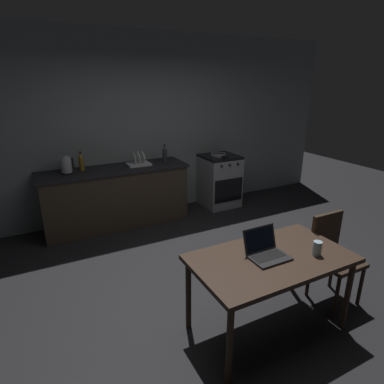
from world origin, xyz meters
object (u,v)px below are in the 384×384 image
(dish_rack, at_px, (139,162))
(drinking_glass, at_px, (317,248))
(electric_kettle, at_px, (66,165))
(laptop, at_px, (266,251))
(bottle, at_px, (165,154))
(chair, at_px, (332,252))
(frying_pan, at_px, (219,155))
(dining_table, at_px, (271,264))
(bottle_b, at_px, (81,162))
(stove_oven, at_px, (219,181))

(dish_rack, bearing_deg, drinking_glass, -79.00)
(electric_kettle, height_order, dish_rack, electric_kettle)
(laptop, bearing_deg, electric_kettle, 107.77)
(laptop, relative_size, bottle, 1.11)
(laptop, bearing_deg, chair, -2.94)
(electric_kettle, height_order, drinking_glass, electric_kettle)
(frying_pan, relative_size, dish_rack, 1.28)
(dining_table, relative_size, dish_rack, 3.97)
(dining_table, height_order, electric_kettle, electric_kettle)
(electric_kettle, xyz_separation_m, bottle_b, (0.21, 0.08, 0.01))
(stove_oven, height_order, dish_rack, dish_rack)
(bottle, height_order, bottle_b, bottle)
(chair, relative_size, dish_rack, 2.61)
(frying_pan, xyz_separation_m, bottle_b, (-2.22, 0.11, 0.10))
(stove_oven, bearing_deg, laptop, -114.73)
(frying_pan, bearing_deg, dish_rack, 178.86)
(laptop, bearing_deg, bottle_b, 103.45)
(dish_rack, bearing_deg, frying_pan, -1.14)
(laptop, height_order, bottle_b, bottle_b)
(chair, bearing_deg, drinking_glass, -133.46)
(stove_oven, bearing_deg, electric_kettle, 179.94)
(chair, height_order, electric_kettle, electric_kettle)
(dish_rack, distance_m, bottle_b, 0.82)
(laptop, relative_size, drinking_glass, 2.61)
(frying_pan, bearing_deg, bottle_b, 177.21)
(dish_rack, bearing_deg, stove_oven, -0.10)
(frying_pan, relative_size, drinking_glass, 3.55)
(stove_oven, height_order, electric_kettle, electric_kettle)
(chair, xyz_separation_m, dish_rack, (-1.07, 2.72, 0.44))
(stove_oven, height_order, bottle_b, bottle_b)
(bottle, relative_size, drinking_glass, 2.35)
(laptop, height_order, bottle, bottle)
(dining_table, height_order, frying_pan, frying_pan)
(electric_kettle, xyz_separation_m, bottle, (1.44, -0.05, 0.02))
(stove_oven, relative_size, electric_kettle, 3.63)
(electric_kettle, relative_size, bottle_b, 0.92)
(laptop, relative_size, bottle_b, 1.19)
(chair, relative_size, frying_pan, 2.04)
(drinking_glass, distance_m, bottle_b, 3.33)
(stove_oven, relative_size, bottle_b, 3.34)
(stove_oven, relative_size, drinking_glass, 7.35)
(bottle, bearing_deg, stove_oven, 2.61)
(dish_rack, bearing_deg, bottle, -6.95)
(laptop, height_order, drinking_glass, laptop)
(bottle, relative_size, bottle_b, 1.07)
(chair, height_order, dish_rack, dish_rack)
(drinking_glass, distance_m, dish_rack, 3.00)
(bottle, height_order, frying_pan, bottle)
(dining_table, relative_size, laptop, 4.22)
(stove_oven, bearing_deg, dining_table, -113.88)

